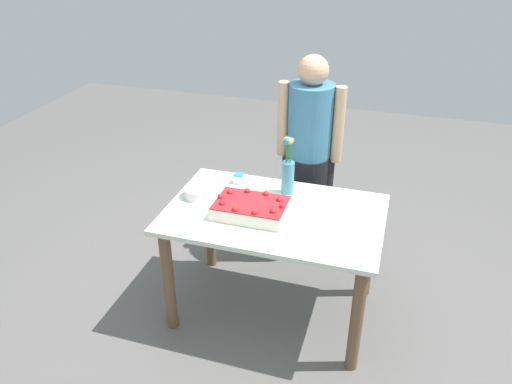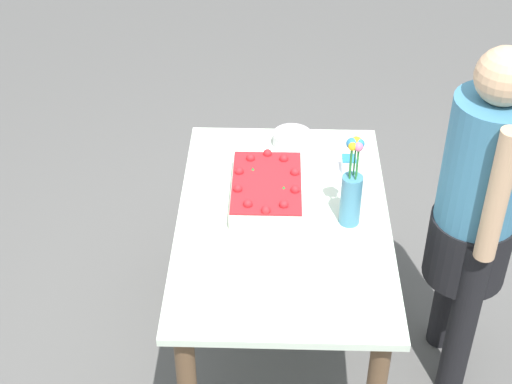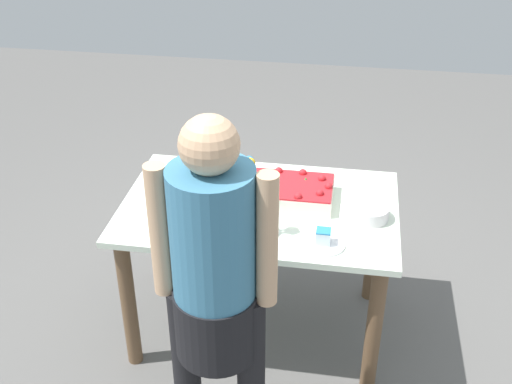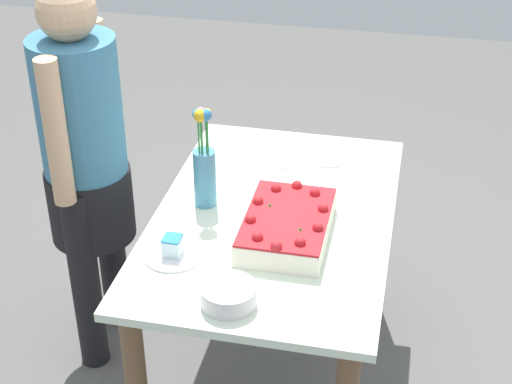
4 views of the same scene
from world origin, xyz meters
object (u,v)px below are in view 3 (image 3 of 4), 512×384
(cake_knife, at_px, (188,191))
(serving_plate_with_slice, at_px, (323,240))
(person_standing, at_px, (215,279))
(flower_vase, at_px, (247,205))
(sheet_cake, at_px, (288,191))
(fruit_bowl, at_px, (370,213))

(cake_knife, bearing_deg, serving_plate_with_slice, -130.98)
(person_standing, bearing_deg, flower_vase, -4.72)
(sheet_cake, height_order, person_standing, person_standing)
(sheet_cake, xyz_separation_m, fruit_bowl, (0.38, -0.10, -0.01))
(flower_vase, distance_m, person_standing, 0.46)
(cake_knife, relative_size, person_standing, 0.15)
(sheet_cake, bearing_deg, serving_plate_with_slice, -60.71)
(serving_plate_with_slice, bearing_deg, flower_vase, 176.76)
(fruit_bowl, bearing_deg, serving_plate_with_slice, -129.71)
(serving_plate_with_slice, xyz_separation_m, fruit_bowl, (0.19, 0.23, 0.01))
(cake_knife, distance_m, person_standing, 0.84)
(serving_plate_with_slice, xyz_separation_m, person_standing, (-0.36, -0.44, 0.10))
(sheet_cake, distance_m, cake_knife, 0.48)
(sheet_cake, relative_size, serving_plate_with_slice, 2.18)
(sheet_cake, xyz_separation_m, serving_plate_with_slice, (0.19, -0.33, -0.02))
(cake_knife, distance_m, flower_vase, 0.49)
(flower_vase, relative_size, fruit_bowl, 2.25)
(sheet_cake, bearing_deg, fruit_bowl, -15.28)
(sheet_cake, relative_size, flower_vase, 1.11)
(person_standing, bearing_deg, serving_plate_with_slice, -39.48)
(fruit_bowl, height_order, person_standing, person_standing)
(cake_knife, height_order, fruit_bowl, fruit_bowl)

